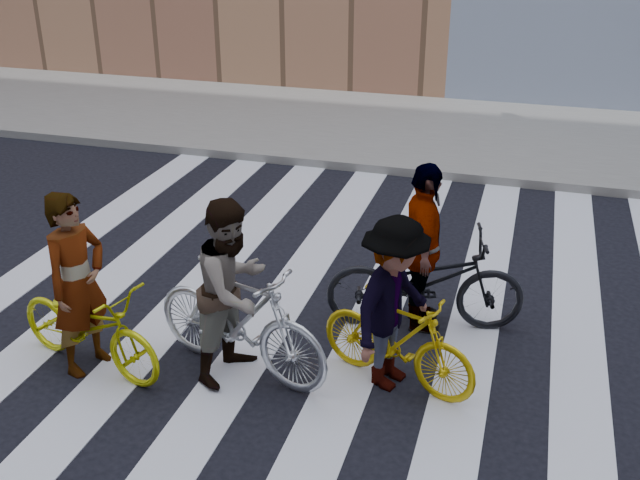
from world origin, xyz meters
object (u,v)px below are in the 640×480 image
at_px(bike_yellow_right, 397,339).
at_px(rider_right, 394,304).
at_px(bike_dark_rear, 425,281).
at_px(rider_left, 78,284).
at_px(rider_mid, 233,289).
at_px(bike_yellow_left, 89,325).
at_px(bike_silver_mid, 240,319).
at_px(rider_rear, 423,248).

bearing_deg(bike_yellow_right, rider_right, 108.87).
height_order(bike_yellow_right, bike_dark_rear, bike_dark_rear).
distance_m(bike_yellow_right, rider_left, 3.11).
bearing_deg(bike_yellow_right, rider_mid, 117.76).
height_order(bike_yellow_left, bike_dark_rear, bike_dark_rear).
bearing_deg(bike_dark_rear, rider_left, 106.37).
distance_m(bike_dark_rear, rider_left, 3.57).
xyz_separation_m(bike_dark_rear, rider_right, (-0.13, -1.13, 0.31)).
xyz_separation_m(bike_silver_mid, bike_yellow_right, (1.51, 0.24, -0.11)).
height_order(bike_yellow_left, rider_right, rider_right).
distance_m(bike_yellow_left, rider_left, 0.46).
height_order(bike_dark_rear, rider_left, rider_left).
height_order(rider_left, rider_mid, rider_left).
distance_m(bike_yellow_right, bike_dark_rear, 1.14).
distance_m(rider_mid, rider_right, 1.53).
bearing_deg(rider_rear, bike_dark_rear, -102.58).
height_order(bike_yellow_left, bike_yellow_right, bike_yellow_right).
bearing_deg(rider_left, rider_right, -64.34).
bearing_deg(rider_left, rider_rear, -46.12).
bearing_deg(bike_yellow_left, bike_silver_mid, -62.37).
bearing_deg(bike_yellow_left, bike_yellow_right, -64.34).
xyz_separation_m(rider_mid, rider_rear, (1.59, 1.38, 0.02)).
bearing_deg(bike_yellow_left, rider_mid, -61.92).
height_order(bike_dark_rear, rider_right, rider_right).
xyz_separation_m(bike_yellow_right, rider_left, (-3.03, -0.59, 0.44)).
xyz_separation_m(bike_silver_mid, rider_rear, (1.54, 1.38, 0.34)).
height_order(bike_yellow_left, rider_rear, rider_rear).
height_order(bike_dark_rear, rider_mid, rider_mid).
relative_size(bike_yellow_right, rider_right, 0.95).
relative_size(bike_dark_rear, rider_right, 1.22).
bearing_deg(bike_dark_rear, bike_yellow_right, 163.33).
distance_m(bike_silver_mid, rider_left, 1.59).
height_order(rider_left, rider_right, rider_left).
relative_size(bike_silver_mid, bike_dark_rear, 0.95).
xyz_separation_m(rider_left, rider_rear, (3.06, 1.72, 0.01)).
bearing_deg(rider_right, rider_left, 120.00).
height_order(rider_mid, rider_rear, rider_rear).
relative_size(rider_mid, rider_rear, 0.98).
xyz_separation_m(bike_silver_mid, rider_right, (1.46, 0.24, 0.27)).
distance_m(bike_yellow_left, rider_right, 3.01).
bearing_deg(bike_yellow_left, rider_rear, -45.71).
relative_size(rider_mid, rider_right, 1.06).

